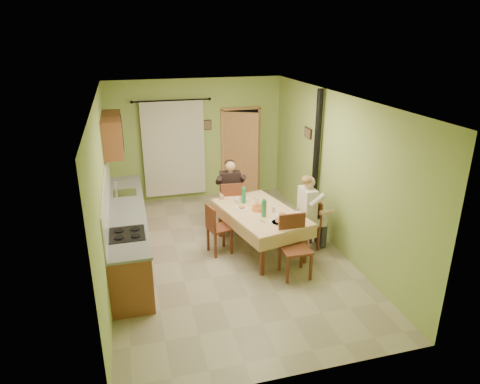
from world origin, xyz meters
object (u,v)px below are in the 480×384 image
object	(u,v)px
chair_near	(295,259)
man_far	(231,187)
dining_table	(260,230)
man_right	(309,204)
stove_flue	(315,181)
chair_right	(308,234)
chair_left	(219,238)
chair_far	(231,214)

from	to	relation	value
chair_near	man_far	size ratio (longest dim) A/B	0.73
dining_table	man_right	world-z (taller)	man_right
chair_near	stove_flue	size ratio (longest dim) A/B	0.36
chair_right	chair_left	xyz separation A→B (m)	(-1.62, 0.26, 0.00)
stove_flue	chair_far	bearing A→B (deg)	162.03
chair_far	man_far	world-z (taller)	man_far
dining_table	chair_right	world-z (taller)	chair_right
chair_far	man_right	bearing A→B (deg)	-42.33
stove_flue	man_far	bearing A→B (deg)	161.51
chair_right	man_far	size ratio (longest dim) A/B	0.67
man_far	man_right	size ratio (longest dim) A/B	1.00
chair_right	dining_table	bearing A→B (deg)	75.67
dining_table	chair_far	distance (m)	1.08
chair_right	chair_far	bearing A→B (deg)	41.48
man_right	chair_far	bearing A→B (deg)	41.17
chair_far	chair_near	world-z (taller)	chair_near
dining_table	chair_right	xyz separation A→B (m)	(0.86, -0.20, -0.09)
chair_far	chair_near	distance (m)	2.12
chair_far	chair_left	distance (m)	1.08
chair_right	stove_flue	size ratio (longest dim) A/B	0.33
chair_right	man_right	xyz separation A→B (m)	(-0.01, -0.00, 0.59)
chair_right	chair_near	bearing A→B (deg)	142.56
chair_far	man_far	xyz separation A→B (m)	(0.00, 0.02, 0.59)
chair_left	man_far	xyz separation A→B (m)	(0.47, 0.99, 0.59)
dining_table	man_right	xyz separation A→B (m)	(0.85, -0.20, 0.50)
chair_near	man_far	bearing A→B (deg)	-73.89
chair_near	man_right	size ratio (longest dim) A/B	0.73
chair_far	man_right	size ratio (longest dim) A/B	0.73
dining_table	chair_right	bearing A→B (deg)	-25.37
chair_left	man_right	xyz separation A→B (m)	(1.60, -0.26, 0.59)
chair_left	stove_flue	size ratio (longest dim) A/B	0.33
man_right	dining_table	bearing A→B (deg)	75.47
chair_far	stove_flue	distance (m)	1.80
dining_table	chair_right	distance (m)	0.89
chair_left	man_right	size ratio (longest dim) A/B	0.67
man_right	stove_flue	xyz separation A→B (m)	(0.43, 0.72, 0.15)
chair_left	man_right	distance (m)	1.73
chair_left	stove_flue	world-z (taller)	stove_flue
chair_far	dining_table	bearing A→B (deg)	-69.43
chair_far	chair_right	size ratio (longest dim) A/B	1.10
dining_table	chair_near	xyz separation A→B (m)	(0.27, -1.00, -0.09)
chair_far	chair_left	bearing A→B (deg)	-110.64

